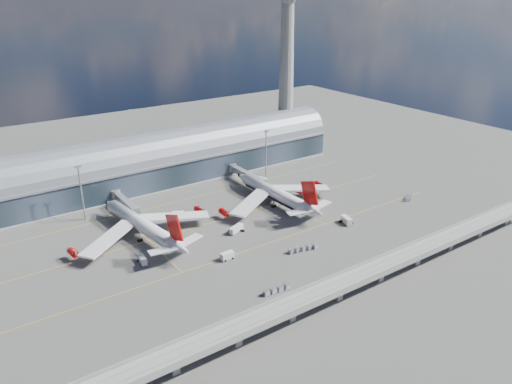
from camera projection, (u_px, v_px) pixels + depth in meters
ground at (246, 237)px, 208.20m from camera, size 500.00×500.00×0.00m
taxi_lines at (219, 218)px, 224.97m from camera, size 200.00×80.12×0.01m
terminal at (164, 161)px, 263.04m from camera, size 200.00×30.00×28.00m
control_tower at (286, 69)px, 296.47m from camera, size 19.00×19.00×103.00m
guideway at (339, 286)px, 164.46m from camera, size 220.00×8.50×7.20m
floodlight_mast_left at (81, 191)px, 218.29m from camera, size 3.00×0.70×25.70m
floodlight_mast_right at (266, 152)px, 271.18m from camera, size 3.00×0.70×25.70m
airliner_left at (143, 226)px, 205.04m from camera, size 61.78×64.97×19.80m
airliner_right at (276, 194)px, 237.25m from camera, size 60.50×63.22×20.09m
jet_bridge_left at (124, 201)px, 229.56m from camera, size 4.40×28.00×7.25m
jet_bridge_right at (245, 174)px, 262.98m from camera, size 4.40×32.00×7.25m
service_truck_0 at (142, 260)px, 187.81m from camera, size 2.70×6.34×2.55m
service_truck_1 at (227, 256)px, 190.19m from camera, size 5.27×2.66×3.04m
service_truck_2 at (236, 229)px, 211.63m from camera, size 7.92×4.84×2.77m
service_truck_3 at (346, 220)px, 219.31m from camera, size 4.08×6.88×3.12m
service_truck_4 at (262, 180)px, 264.35m from camera, size 3.46×5.77×3.14m
service_truck_5 at (178, 214)px, 225.89m from camera, size 5.49×3.93×2.48m
cargo_train_0 at (277, 290)px, 170.09m from camera, size 10.88×2.57×1.80m
cargo_train_1 at (303, 249)px, 196.78m from camera, size 13.13×4.40×1.74m
cargo_train_2 at (408, 198)px, 244.54m from camera, size 7.39×5.33×1.71m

